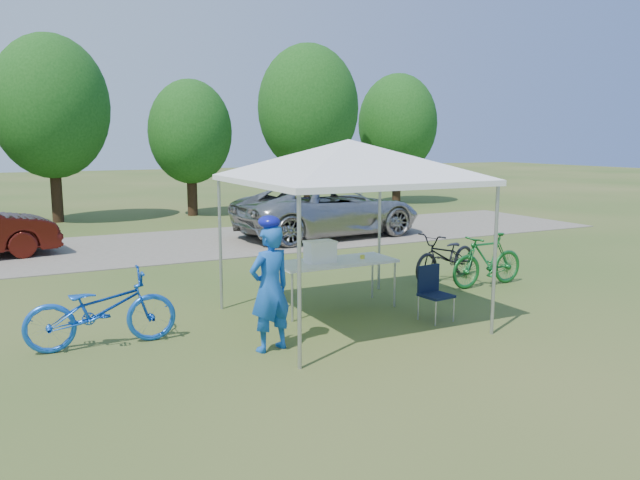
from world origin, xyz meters
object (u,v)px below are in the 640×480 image
(folding_chair, at_px, (433,288))
(cooler, at_px, (320,251))
(bike_dark, at_px, (446,256))
(bike_blue, at_px, (101,309))
(folding_table, at_px, (335,263))
(cyclist, at_px, (270,288))
(minivan, at_px, (329,210))
(bike_green, at_px, (488,260))

(folding_chair, height_order, cooler, cooler)
(bike_dark, bearing_deg, bike_blue, -96.34)
(folding_table, relative_size, cyclist, 1.17)
(bike_dark, bearing_deg, cyclist, -79.97)
(bike_dark, bearing_deg, cooler, -90.89)
(folding_table, relative_size, minivan, 0.36)
(folding_chair, bearing_deg, folding_table, 124.35)
(folding_chair, xyz_separation_m, bike_blue, (-4.69, 0.94, 0.02))
(cyclist, height_order, bike_dark, cyclist)
(folding_chair, xyz_separation_m, bike_dark, (1.87, 2.05, -0.01))
(cyclist, height_order, bike_green, cyclist)
(cooler, bearing_deg, folding_table, 0.00)
(folding_table, relative_size, folding_chair, 2.35)
(cyclist, height_order, minivan, cyclist)
(folding_table, xyz_separation_m, bike_green, (3.30, 0.12, -0.26))
(cooler, distance_m, minivan, 7.75)
(bike_blue, bearing_deg, cooler, -83.25)
(folding_table, distance_m, bike_dark, 3.05)
(folding_chair, height_order, bike_green, bike_green)
(cyclist, bearing_deg, minivan, -135.59)
(cyclist, relative_size, bike_dark, 0.91)
(cyclist, bearing_deg, bike_dark, -167.57)
(folding_chair, bearing_deg, cyclist, 177.25)
(folding_chair, distance_m, minivan, 8.35)
(bike_blue, bearing_deg, folding_chair, -98.86)
(bike_blue, height_order, bike_green, bike_blue)
(cyclist, bearing_deg, folding_table, -154.24)
(folding_table, height_order, bike_blue, bike_blue)
(folding_table, xyz_separation_m, bike_dark, (2.92, 0.85, -0.28))
(bike_green, distance_m, bike_dark, 0.83)
(folding_chair, bearing_deg, bike_blue, 161.75)
(folding_table, height_order, folding_chair, folding_chair)
(folding_chair, distance_m, cooler, 1.84)
(folding_table, bearing_deg, cooler, -180.00)
(cooler, bearing_deg, folding_chair, -42.18)
(folding_chair, relative_size, bike_blue, 0.43)
(folding_chair, height_order, cyclist, cyclist)
(cooler, height_order, bike_dark, cooler)
(bike_blue, xyz_separation_m, minivan, (7.08, 7.05, 0.26))
(bike_green, bearing_deg, bike_blue, -88.37)
(cooler, height_order, bike_green, cooler)
(cyclist, xyz_separation_m, bike_green, (5.00, 1.51, -0.33))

